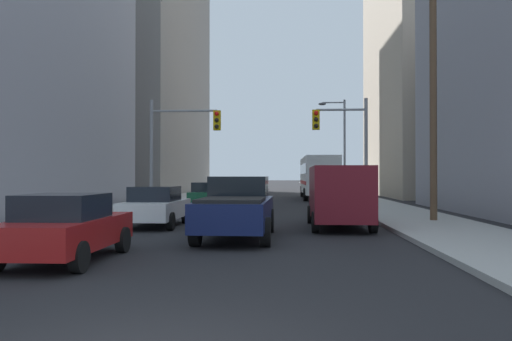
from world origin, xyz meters
The scene contains 15 objects.
sidewalk_left centered at (-7.03, 50.00, 0.07)m, with size 3.84×160.00×0.15m, color #9E9E99.
sidewalk_right centered at (7.03, 50.00, 0.07)m, with size 3.84×160.00×0.15m, color #9E9E99.
city_bus centered at (4.17, 36.80, 1.93)m, with size 2.67×11.52×3.40m.
pickup_truck_navy centered at (-0.01, 10.59, 0.93)m, with size 2.20×5.44×1.90m.
cargo_van_maroon centered at (3.46, 13.80, 1.29)m, with size 2.16×5.24×2.26m.
sedan_red centered at (-3.44, 6.09, 0.77)m, with size 1.95×4.22×1.52m.
sedan_white centered at (-3.41, 13.92, 0.77)m, with size 1.95×4.22×1.52m.
sedan_green centered at (-3.27, 25.37, 0.77)m, with size 1.96×4.27×1.52m.
sedan_black centered at (-3.27, 36.76, 0.77)m, with size 1.95×4.26×1.52m.
traffic_signal_near_left centered at (-4.08, 21.82, 4.05)m, with size 3.84×0.44×6.00m.
traffic_signal_near_right centered at (4.52, 21.82, 4.00)m, with size 2.90×0.44×6.00m.
utility_pole_right centered at (7.42, 15.66, 5.65)m, with size 2.20×0.28×10.73m.
street_lamp_right centered at (5.52, 32.42, 4.49)m, with size 1.99×0.32×7.50m.
building_left_mid_office centered at (-18.95, 51.76, 17.61)m, with size 19.46×27.97×35.22m, color gray.
building_right_mid_block centered at (19.07, 44.17, 17.13)m, with size 17.24×19.57×34.27m, color #B7A893.
Camera 1 is at (1.50, -5.00, 1.93)m, focal length 35.56 mm.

